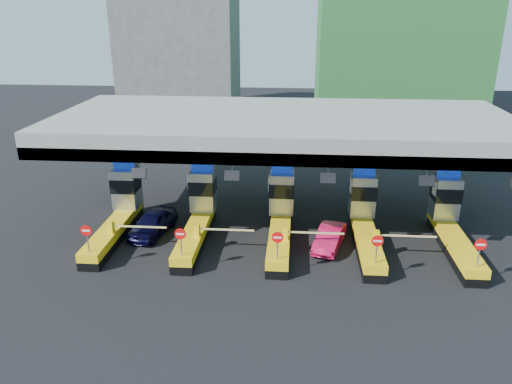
{
  "coord_description": "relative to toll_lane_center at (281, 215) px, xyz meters",
  "views": [
    {
      "loc": [
        0.79,
        -27.5,
        13.22
      ],
      "look_at": [
        -1.47,
        0.0,
        2.94
      ],
      "focal_mm": 35.0,
      "sensor_mm": 36.0,
      "label": 1
    }
  ],
  "objects": [
    {
      "name": "toll_lane_right",
      "position": [
        5.0,
        0.0,
        0.0
      ],
      "size": [
        4.43,
        8.0,
        4.16
      ],
      "color": "black",
      "rests_on": "ground"
    },
    {
      "name": "toll_canopy",
      "position": [
        -0.0,
        2.59,
        4.74
      ],
      "size": [
        28.0,
        12.09,
        7.0
      ],
      "color": "slate",
      "rests_on": "ground"
    },
    {
      "name": "bg_building_concrete",
      "position": [
        -14.0,
        35.72,
        7.6
      ],
      "size": [
        14.0,
        10.0,
        18.0
      ],
      "primitive_type": "cube",
      "color": "#4C4C49",
      "rests_on": "ground"
    },
    {
      "name": "toll_lane_far_right",
      "position": [
        10.0,
        0.0,
        0.0
      ],
      "size": [
        4.43,
        8.0,
        4.16
      ],
      "color": "black",
      "rests_on": "ground"
    },
    {
      "name": "toll_lane_center",
      "position": [
        0.0,
        0.0,
        0.0
      ],
      "size": [
        4.43,
        8.0,
        4.16
      ],
      "color": "black",
      "rests_on": "ground"
    },
    {
      "name": "ground",
      "position": [
        -0.0,
        -0.28,
        -1.4
      ],
      "size": [
        120.0,
        120.0,
        0.0
      ],
      "primitive_type": "plane",
      "color": "black",
      "rests_on": "ground"
    },
    {
      "name": "red_car",
      "position": [
        2.91,
        -1.28,
        -0.78
      ],
      "size": [
        2.26,
        3.98,
        1.24
      ],
      "primitive_type": "imported",
      "rotation": [
        0.0,
        0.0,
        -0.27
      ],
      "color": "#C50F40",
      "rests_on": "ground"
    },
    {
      "name": "toll_lane_left",
      "position": [
        -5.0,
        0.0,
        0.0
      ],
      "size": [
        4.43,
        8.0,
        4.16
      ],
      "color": "black",
      "rests_on": "ground"
    },
    {
      "name": "toll_lane_far_left",
      "position": [
        -10.0,
        0.0,
        0.0
      ],
      "size": [
        4.43,
        8.0,
        4.16
      ],
      "color": "black",
      "rests_on": "ground"
    },
    {
      "name": "van",
      "position": [
        -7.84,
        -0.33,
        -0.68
      ],
      "size": [
        2.56,
        4.5,
        1.44
      ],
      "primitive_type": "imported",
      "rotation": [
        0.0,
        0.0,
        -0.21
      ],
      "color": "black",
      "rests_on": "ground"
    }
  ]
}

